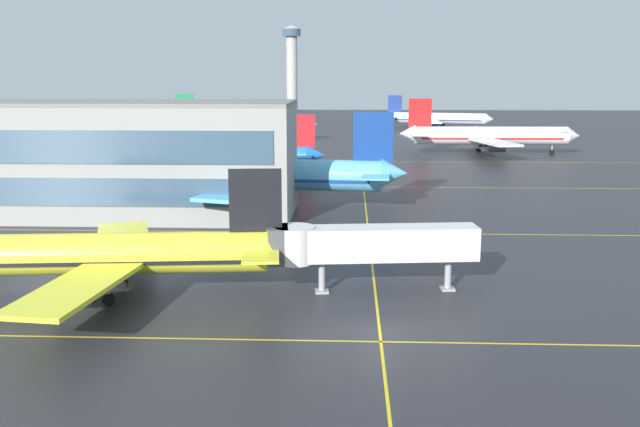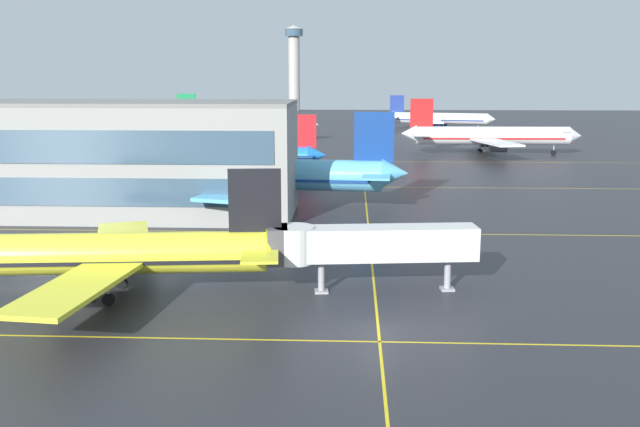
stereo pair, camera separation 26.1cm
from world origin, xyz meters
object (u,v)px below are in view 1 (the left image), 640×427
Objects in this scene: airliner_second_row at (256,175)px; airliner_third_row at (224,157)px; jet_bridge at (357,244)px; control_tower at (292,62)px; airliner_front_gate at (97,255)px; airliner_far_left_stand at (488,136)px; airliner_far_right_stand at (242,125)px; airliner_distant_taxiway at (436,119)px.

airliner_second_row is 1.17× the size of airliner_third_row.
control_tower is at bearing 95.73° from jet_bridge.
jet_bridge is at bearing -70.58° from airliner_third_row.
airliner_front_gate is 114.03m from airliner_far_left_stand.
control_tower is (-57.53, 178.95, 18.53)m from airliner_far_left_stand.
airliner_second_row is 1.05× the size of control_tower.
airliner_front_gate is 0.85× the size of control_tower.
airliner_second_row reaches higher than airliner_third_row.
airliner_far_right_stand is 148.79m from control_tower.
airliner_distant_taxiway reaches higher than jet_bridge.
airliner_far_left_stand reaches higher than airliner_front_gate.
airliner_second_row reaches higher than airliner_front_gate.
airliner_second_row is at bearing -106.87° from airliner_distant_taxiway.
airliner_far_left_stand is (42.79, 62.92, -0.19)m from airliner_second_row.
control_tower is at bearing 91.57° from airliner_third_row.
airliner_second_row is 1.20× the size of airliner_distant_taxiway.
airliner_far_right_stand is 66.43m from airliner_distant_taxiway.
airliner_second_row is 95.62m from airliner_far_right_stand.
airliner_far_left_stand reaches higher than airliner_third_row.
jet_bridge is (-29.55, -100.10, -0.12)m from airliner_far_left_stand.
airliner_distant_taxiway is (47.03, 169.85, 0.15)m from airliner_front_gate.
airliner_distant_taxiway is at bearing 92.75° from airliner_far_left_stand.
control_tower is (-14.74, 241.87, 18.34)m from airliner_second_row.
airliner_distant_taxiway is 169.65m from jet_bridge.
airliner_far_right_stand is at bearing 102.61° from jet_bridge.
airliner_far_right_stand is at bearing -147.00° from airliner_distant_taxiway.
jet_bridge is at bearing -106.45° from airliner_far_left_stand.
airliner_far_left_stand is (51.59, 37.55, 0.45)m from airliner_third_row.
airliner_distant_taxiway is 0.87× the size of control_tower.
airliner_far_left_stand is 1.14× the size of airliner_distant_taxiway.
airliner_far_right_stand is 134.67m from jet_bridge.
airliner_front_gate is at bearing -173.80° from jet_bridge.
airliner_second_row is at bearing -86.51° from control_tower.
airliner_distant_taxiway is at bearing 81.08° from jet_bridge.
airliner_front_gate is 0.95× the size of airliner_third_row.
control_tower reaches higher than airliner_third_row.
airliner_distant_taxiway is (48.35, 105.04, -0.06)m from airliner_third_row.
airliner_far_right_stand is (-16.16, 94.24, -0.16)m from airliner_second_row.
airliner_distant_taxiway is at bearing 65.28° from airliner_third_row.
airliner_distant_taxiway is (55.71, 36.17, -0.53)m from airliner_far_right_stand.
control_tower reaches higher than airliner_far_left_stand.
airliner_far_right_stand is 2.28× the size of jet_bridge.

